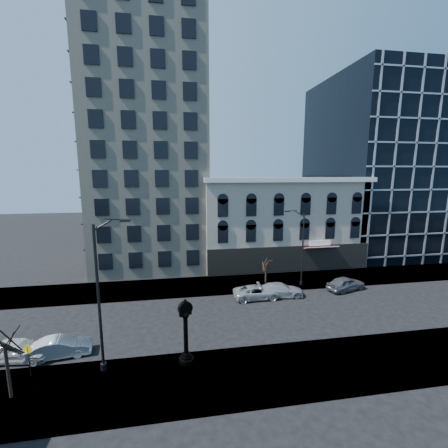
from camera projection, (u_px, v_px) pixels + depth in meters
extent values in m
plane|color=black|center=(209.00, 319.00, 27.14)|extent=(160.00, 160.00, 0.00)
cube|color=gray|center=(202.00, 286.00, 34.91)|extent=(160.00, 6.00, 0.12)
cube|color=gray|center=(224.00, 377.00, 19.35)|extent=(160.00, 6.00, 0.12)
cube|color=beige|center=(150.00, 129.00, 41.43)|extent=(15.00, 15.00, 38.00)
cube|color=#B8AA97|center=(278.00, 222.00, 43.60)|extent=(22.00, 10.00, 12.00)
cube|color=white|center=(294.00, 180.00, 37.50)|extent=(22.60, 0.80, 0.60)
cube|color=black|center=(290.00, 259.00, 39.41)|extent=(22.00, 0.30, 3.60)
cube|color=maroon|center=(321.00, 247.00, 39.24)|extent=(4.50, 1.18, 0.55)
cube|color=black|center=(383.00, 167.00, 50.31)|extent=(20.00, 20.00, 28.00)
cylinder|color=black|center=(186.00, 360.00, 20.79)|extent=(1.05, 1.05, 0.29)
cylinder|color=black|center=(186.00, 356.00, 20.75)|extent=(0.76, 0.76, 0.19)
cylinder|color=black|center=(186.00, 354.00, 20.72)|extent=(0.57, 0.57, 0.15)
cylinder|color=black|center=(186.00, 335.00, 20.47)|extent=(0.30, 0.30, 2.76)
sphere|color=black|center=(185.00, 315.00, 20.22)|extent=(0.53, 0.53, 0.53)
cube|color=black|center=(185.00, 314.00, 20.21)|extent=(0.87, 0.52, 0.24)
cylinder|color=black|center=(185.00, 308.00, 20.14)|extent=(1.03, 0.66, 0.99)
cylinder|color=white|center=(185.00, 309.00, 19.99)|extent=(0.78, 0.34, 0.84)
cylinder|color=white|center=(185.00, 307.00, 20.30)|extent=(0.78, 0.34, 0.84)
sphere|color=black|center=(185.00, 300.00, 20.05)|extent=(0.19, 0.19, 0.19)
cylinder|color=black|center=(99.00, 300.00, 19.12)|extent=(0.18, 0.18, 9.86)
cylinder|color=black|center=(104.00, 366.00, 19.92)|extent=(0.41, 0.41, 0.46)
cube|color=black|center=(130.00, 220.00, 18.59)|extent=(0.63, 0.26, 0.16)
cylinder|color=black|center=(303.00, 250.00, 34.34)|extent=(0.16, 0.16, 8.47)
cylinder|color=black|center=(301.00, 283.00, 35.02)|extent=(0.35, 0.35, 0.39)
cube|color=black|center=(287.00, 211.00, 34.06)|extent=(0.58, 0.42, 0.14)
cylinder|color=#2E2117|center=(8.00, 372.00, 17.25)|extent=(0.19, 0.19, 3.25)
cylinder|color=#2E2117|center=(266.00, 273.00, 35.70)|extent=(0.22, 0.22, 2.25)
cylinder|color=black|center=(29.00, 361.00, 19.14)|extent=(0.06, 0.06, 2.09)
cube|color=yellow|center=(28.00, 349.00, 18.99)|extent=(0.69, 0.32, 0.74)
imported|color=silver|center=(18.00, 350.00, 21.05)|extent=(4.68, 2.30, 1.54)
imported|color=silver|center=(60.00, 347.00, 21.51)|extent=(4.41, 2.09, 1.40)
imported|color=#A5A8AD|center=(257.00, 292.00, 31.44)|extent=(5.00, 2.44, 1.37)
imported|color=#A5A8AD|center=(280.00, 290.00, 31.96)|extent=(5.10, 2.45, 1.43)
imported|color=#595B60|center=(346.00, 284.00, 33.64)|extent=(4.89, 3.00, 1.55)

